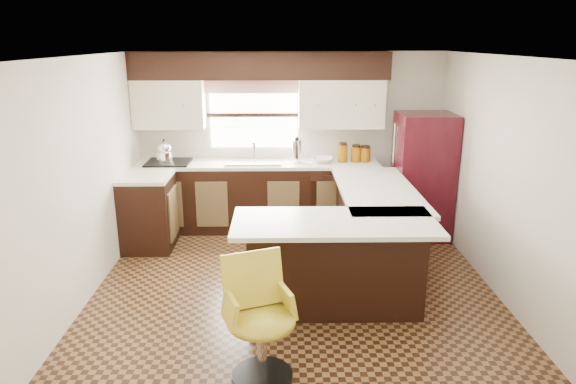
{
  "coord_description": "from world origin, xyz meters",
  "views": [
    {
      "loc": [
        -0.15,
        -4.89,
        2.55
      ],
      "look_at": [
        -0.06,
        0.45,
        0.96
      ],
      "focal_mm": 32.0,
      "sensor_mm": 36.0,
      "label": 1
    }
  ],
  "objects_px": {
    "peninsula_long": "(371,229)",
    "refrigerator": "(422,176)",
    "peninsula_return": "(334,266)",
    "bar_chair": "(261,322)"
  },
  "relations": [
    {
      "from": "peninsula_long",
      "to": "refrigerator",
      "type": "xyz_separation_m",
      "value": [
        0.83,
        0.96,
        0.37
      ]
    },
    {
      "from": "peninsula_return",
      "to": "refrigerator",
      "type": "distance_m",
      "value": 2.39
    },
    {
      "from": "peninsula_return",
      "to": "bar_chair",
      "type": "height_order",
      "value": "bar_chair"
    },
    {
      "from": "peninsula_long",
      "to": "peninsula_return",
      "type": "bearing_deg",
      "value": -118.3
    },
    {
      "from": "bar_chair",
      "to": "refrigerator",
      "type": "bearing_deg",
      "value": 35.83
    },
    {
      "from": "peninsula_return",
      "to": "bar_chair",
      "type": "bearing_deg",
      "value": -121.45
    },
    {
      "from": "peninsula_long",
      "to": "bar_chair",
      "type": "xyz_separation_m",
      "value": [
        -1.19,
        -2.07,
        0.04
      ]
    },
    {
      "from": "peninsula_long",
      "to": "peninsula_return",
      "type": "distance_m",
      "value": 1.11
    },
    {
      "from": "peninsula_long",
      "to": "bar_chair",
      "type": "relative_size",
      "value": 1.99
    },
    {
      "from": "bar_chair",
      "to": "peninsula_long",
      "type": "bearing_deg",
      "value": 39.55
    }
  ]
}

